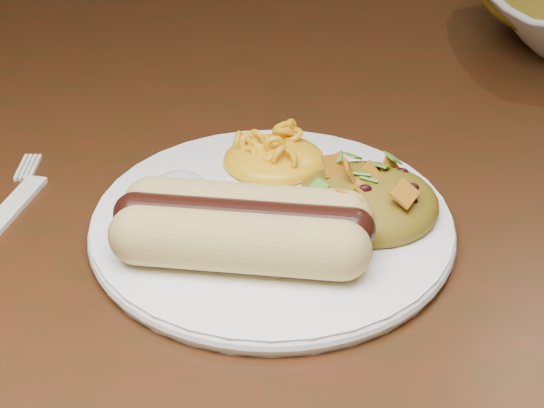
{
  "coord_description": "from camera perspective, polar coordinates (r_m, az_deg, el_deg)",
  "views": [
    {
      "loc": [
        0.1,
        -0.56,
        1.08
      ],
      "look_at": [
        0.09,
        -0.11,
        0.77
      ],
      "focal_mm": 55.0,
      "sensor_mm": 36.0,
      "label": 1
    }
  ],
  "objects": [
    {
      "name": "mac_and_cheese",
      "position": [
        0.6,
        0.13,
        3.89
      ],
      "size": [
        0.09,
        0.09,
        0.03
      ],
      "primitive_type": "ellipsoid",
      "rotation": [
        0.0,
        0.0,
        0.29
      ],
      "color": "yellow",
      "rests_on": "plate"
    },
    {
      "name": "fork",
      "position": [
        0.6,
        -17.86,
        -0.77
      ],
      "size": [
        0.05,
        0.14,
        0.0
      ],
      "primitive_type": "cube",
      "rotation": [
        0.0,
        0.0,
        -0.24
      ],
      "color": "white",
      "rests_on": "table"
    },
    {
      "name": "taco_salad",
      "position": [
        0.55,
        6.58,
        0.91
      ],
      "size": [
        0.1,
        0.09,
        0.04
      ],
      "rotation": [
        0.0,
        0.0,
        0.11
      ],
      "color": "#A35118",
      "rests_on": "plate"
    },
    {
      "name": "hotdog",
      "position": [
        0.51,
        -2.02,
        -1.49
      ],
      "size": [
        0.14,
        0.08,
        0.04
      ],
      "rotation": [
        0.0,
        0.0,
        -0.12
      ],
      "color": "#E2C363",
      "rests_on": "plate"
    },
    {
      "name": "table",
      "position": [
        0.71,
        -7.58,
        -3.0
      ],
      "size": [
        1.6,
        0.9,
        0.75
      ],
      "color": "#40190D",
      "rests_on": "floor"
    },
    {
      "name": "sour_cream",
      "position": [
        0.57,
        -6.38,
        1.24
      ],
      "size": [
        0.05,
        0.05,
        0.02
      ],
      "primitive_type": "ellipsoid",
      "rotation": [
        0.0,
        0.0,
        -0.22
      ],
      "color": "silver",
      "rests_on": "plate"
    },
    {
      "name": "plate",
      "position": [
        0.56,
        -0.0,
        -1.39
      ],
      "size": [
        0.32,
        0.32,
        0.01
      ],
      "primitive_type": "cylinder",
      "rotation": [
        0.0,
        0.0,
        -0.42
      ],
      "color": "white",
      "rests_on": "table"
    }
  ]
}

